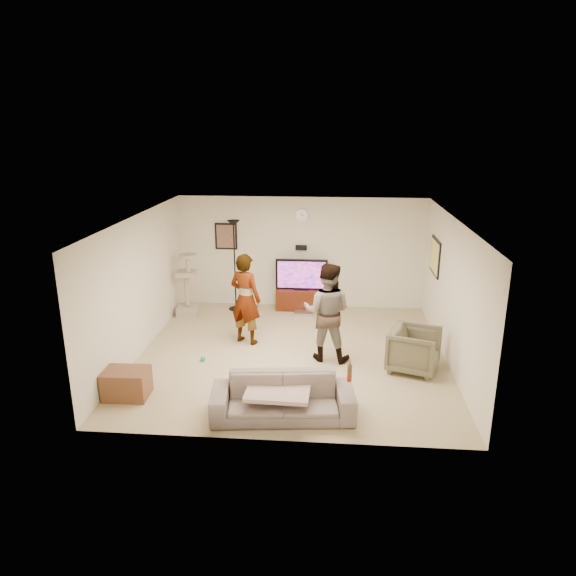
# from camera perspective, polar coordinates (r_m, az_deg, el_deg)

# --- Properties ---
(floor) EXTENTS (5.50, 5.50, 0.02)m
(floor) POSITION_cam_1_polar(r_m,az_deg,el_deg) (9.72, 0.41, -7.22)
(floor) COLOR tan
(floor) RESTS_ON ground
(ceiling) EXTENTS (5.50, 5.50, 0.02)m
(ceiling) POSITION_cam_1_polar(r_m,az_deg,el_deg) (8.98, 0.44, 7.58)
(ceiling) COLOR white
(ceiling) RESTS_ON wall_back
(wall_back) EXTENTS (5.50, 0.04, 2.50)m
(wall_back) POSITION_cam_1_polar(r_m,az_deg,el_deg) (11.92, 1.44, 3.82)
(wall_back) COLOR white
(wall_back) RESTS_ON floor
(wall_front) EXTENTS (5.50, 0.04, 2.50)m
(wall_front) POSITION_cam_1_polar(r_m,az_deg,el_deg) (6.71, -1.40, -7.13)
(wall_front) COLOR white
(wall_front) RESTS_ON floor
(wall_left) EXTENTS (0.04, 5.50, 2.50)m
(wall_left) POSITION_cam_1_polar(r_m,az_deg,el_deg) (9.86, -15.72, 0.29)
(wall_left) COLOR white
(wall_left) RESTS_ON floor
(wall_right) EXTENTS (0.04, 5.50, 2.50)m
(wall_right) POSITION_cam_1_polar(r_m,az_deg,el_deg) (9.48, 17.24, -0.53)
(wall_right) COLOR white
(wall_right) RESTS_ON floor
(wall_clock) EXTENTS (0.26, 0.04, 0.26)m
(wall_clock) POSITION_cam_1_polar(r_m,az_deg,el_deg) (11.72, 1.47, 7.83)
(wall_clock) COLOR silver
(wall_clock) RESTS_ON wall_back
(wall_speaker) EXTENTS (0.25, 0.10, 0.10)m
(wall_speaker) POSITION_cam_1_polar(r_m,az_deg,el_deg) (11.83, 1.43, 4.37)
(wall_speaker) COLOR black
(wall_speaker) RESTS_ON wall_back
(picture_back) EXTENTS (0.42, 0.03, 0.52)m
(picture_back) POSITION_cam_1_polar(r_m,az_deg,el_deg) (12.04, -6.69, 5.56)
(picture_back) COLOR brown
(picture_back) RESTS_ON wall_back
(picture_right) EXTENTS (0.03, 0.78, 0.62)m
(picture_right) POSITION_cam_1_polar(r_m,az_deg,el_deg) (10.92, 15.56, 3.28)
(picture_right) COLOR #EDD769
(picture_right) RESTS_ON wall_right
(tv_stand) EXTENTS (1.13, 0.45, 0.47)m
(tv_stand) POSITION_cam_1_polar(r_m,az_deg,el_deg) (11.96, 1.45, -1.18)
(tv_stand) COLOR #411709
(tv_stand) RESTS_ON floor
(console_box) EXTENTS (0.40, 0.30, 0.07)m
(console_box) POSITION_cam_1_polar(r_m,az_deg,el_deg) (11.65, 1.68, -2.74)
(console_box) COLOR silver
(console_box) RESTS_ON floor
(tv) EXTENTS (1.15, 0.08, 0.68)m
(tv) POSITION_cam_1_polar(r_m,az_deg,el_deg) (11.79, 1.47, 1.48)
(tv) COLOR black
(tv) RESTS_ON tv_stand
(tv_screen) EXTENTS (1.06, 0.01, 0.60)m
(tv_screen) POSITION_cam_1_polar(r_m,az_deg,el_deg) (11.75, 1.45, 1.42)
(tv_screen) COLOR #DB3C70
(tv_screen) RESTS_ON tv
(floor_lamp) EXTENTS (0.32, 0.32, 2.03)m
(floor_lamp) POSITION_cam_1_polar(r_m,az_deg,el_deg) (11.77, -5.76, 2.39)
(floor_lamp) COLOR black
(floor_lamp) RESTS_ON floor
(cat_tree) EXTENTS (0.48, 0.48, 1.40)m
(cat_tree) POSITION_cam_1_polar(r_m,az_deg,el_deg) (11.65, -10.89, 0.38)
(cat_tree) COLOR tan
(cat_tree) RESTS_ON floor
(person_left) EXTENTS (0.75, 0.65, 1.75)m
(person_left) POSITION_cam_1_polar(r_m,az_deg,el_deg) (9.97, -4.60, -1.18)
(person_left) COLOR #A7A7AA
(person_left) RESTS_ON floor
(person_right) EXTENTS (0.96, 0.80, 1.76)m
(person_right) POSITION_cam_1_polar(r_m,az_deg,el_deg) (9.26, 4.22, -2.59)
(person_right) COLOR #3C5091
(person_right) RESTS_ON floor
(sofa) EXTENTS (2.10, 1.00, 0.59)m
(sofa) POSITION_cam_1_polar(r_m,az_deg,el_deg) (7.69, -0.58, -11.70)
(sofa) COLOR slate
(sofa) RESTS_ON floor
(throw_blanket) EXTENTS (0.92, 0.73, 0.06)m
(throw_blanket) POSITION_cam_1_polar(r_m,az_deg,el_deg) (7.64, -1.07, -11.00)
(throw_blanket) COLOR beige
(throw_blanket) RESTS_ON sofa
(beer_bottle) EXTENTS (0.06, 0.06, 0.25)m
(beer_bottle) POSITION_cam_1_polar(r_m,az_deg,el_deg) (7.47, 6.65, -9.09)
(beer_bottle) COLOR brown
(beer_bottle) RESTS_ON sofa
(armchair) EXTENTS (1.03, 1.02, 0.75)m
(armchair) POSITION_cam_1_polar(r_m,az_deg,el_deg) (9.24, 13.43, -6.48)
(armchair) COLOR brown
(armchair) RESTS_ON floor
(side_table) EXTENTS (0.67, 0.51, 0.44)m
(side_table) POSITION_cam_1_polar(r_m,az_deg,el_deg) (8.59, -16.98, -9.81)
(side_table) COLOR brown
(side_table) RESTS_ON floor
(toy_ball) EXTENTS (0.09, 0.09, 0.09)m
(toy_ball) POSITION_cam_1_polar(r_m,az_deg,el_deg) (9.56, -9.15, -7.54)
(toy_ball) COLOR #00A897
(toy_ball) RESTS_ON floor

